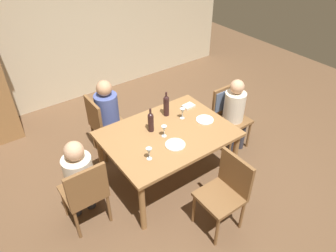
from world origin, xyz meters
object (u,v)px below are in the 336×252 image
wine_bottle_dark_red (151,121)px  dinner_plate_guest_left (205,120)px  chair_far_left (103,123)px  wine_glass_near_left (182,111)px  person_man_guest (235,110)px  wine_bottle_tall_green (166,105)px  dinner_plate_host (175,145)px  chair_right_end (227,109)px  wine_glass_near_right (149,151)px  dining_table (168,138)px  person_man_bearded (79,177)px  chair_near (226,189)px  person_woman_host (109,112)px  wine_glass_centre (164,129)px  chair_left_end (85,191)px

wine_bottle_dark_red → dinner_plate_guest_left: size_ratio=1.40×
chair_far_left → wine_glass_near_left: bearing=43.6°
person_man_guest → wine_bottle_dark_red: bearing=-8.0°
wine_bottle_tall_green → wine_glass_near_left: (0.12, -0.18, -0.05)m
person_man_guest → dinner_plate_host: 1.25m
dinner_plate_host → chair_right_end: bearing=16.6°
chair_right_end → dinner_plate_guest_left: (-0.62, -0.19, 0.16)m
chair_right_end → wine_glass_near_right: (-1.60, -0.39, 0.26)m
person_man_guest → wine_glass_near_right: size_ratio=7.45×
dining_table → chair_far_left: size_ratio=1.69×
person_man_bearded → wine_bottle_tall_green: (1.36, 0.30, 0.25)m
chair_far_left → wine_glass_near_right: chair_far_left is taller
chair_near → person_woman_host: size_ratio=0.79×
wine_glass_centre → dinner_plate_guest_left: 0.63m
chair_left_end → chair_right_end: same height
chair_left_end → dinner_plate_guest_left: 1.71m
wine_bottle_dark_red → dinner_plate_guest_left: bearing=-17.9°
person_woman_host → wine_bottle_dark_red: person_woman_host is taller
chair_left_end → dinner_plate_host: size_ratio=3.89×
wine_bottle_tall_green → person_man_bearded: bearing=-167.6°
person_woman_host → wine_bottle_tall_green: (0.53, -0.63, 0.24)m
wine_glass_near_right → chair_left_end: bearing=166.1°
person_man_bearded → person_man_guest: 2.31m
person_woman_host → wine_glass_near_right: bearing=-5.7°
dinner_plate_guest_left → person_woman_host: bearing=130.3°
chair_far_left → person_man_bearded: person_man_bearded is taller
dining_table → dinner_plate_guest_left: bearing=-6.9°
person_man_bearded → wine_glass_centre: size_ratio=7.65×
person_woman_host → dinner_plate_host: person_woman_host is taller
wine_glass_centre → dinner_plate_host: size_ratio=0.63×
chair_left_end → chair_right_end: bearing=5.2°
person_woman_host → chair_right_end: bearing=60.8°
wine_bottle_tall_green → dinner_plate_guest_left: wine_bottle_tall_green is taller
chair_right_end → wine_bottle_dark_red: size_ratio=2.90×
person_man_bearded → wine_bottle_dark_red: size_ratio=3.59×
dining_table → wine_bottle_tall_green: size_ratio=4.52×
dining_table → chair_far_left: (-0.44, 0.95, -0.13)m
dining_table → wine_glass_centre: size_ratio=10.41×
chair_far_left → chair_near: same height
chair_near → dinner_plate_guest_left: 1.02m
dining_table → dinner_plate_guest_left: 0.55m
chair_left_end → chair_near: (1.24, -0.86, 0.00)m
chair_right_end → wine_bottle_dark_red: wine_bottle_dark_red is taller
dinner_plate_host → person_man_bearded: bearing=166.1°
chair_far_left → wine_glass_near_right: (-0.01, -1.21, 0.32)m
wine_glass_near_left → wine_bottle_tall_green: bearing=124.1°
chair_right_end → wine_bottle_tall_green: (-0.95, 0.20, 0.31)m
wine_glass_near_right → chair_near: bearing=-52.3°
chair_left_end → chair_near: same height
wine_glass_near_right → dining_table: bearing=30.6°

